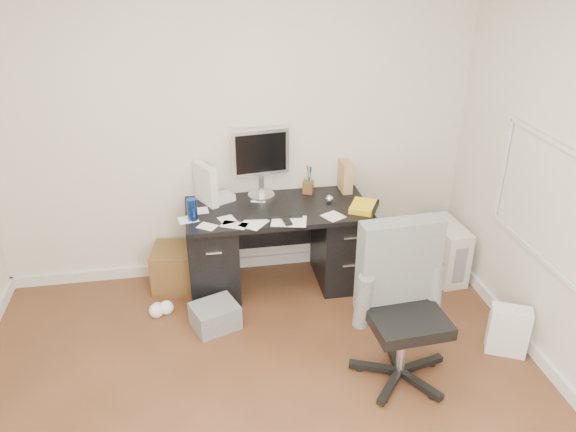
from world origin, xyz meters
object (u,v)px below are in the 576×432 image
object	(u,v)px
office_chair	(407,310)
wicker_basket	(176,268)
desk	(278,244)
lcd_monitor	(261,163)
keyboard	(274,213)
pc_tower	(445,250)

from	to	relation	value
office_chair	wicker_basket	size ratio (longest dim) A/B	3.00
desk	wicker_basket	world-z (taller)	desk
lcd_monitor	keyboard	size ratio (longest dim) A/B	1.35
keyboard	office_chair	size ratio (longest dim) A/B	0.40
desk	wicker_basket	xyz separation A→B (m)	(-0.87, 0.11, -0.21)
keyboard	wicker_basket	distance (m)	1.03
desk	keyboard	distance (m)	0.39
lcd_monitor	office_chair	bearing A→B (deg)	-70.16
desk	office_chair	world-z (taller)	office_chair
lcd_monitor	pc_tower	xyz separation A→B (m)	(1.59, -0.34, -0.80)
wicker_basket	office_chair	bearing A→B (deg)	-42.38
office_chair	keyboard	bearing A→B (deg)	117.82
pc_tower	wicker_basket	size ratio (longest dim) A/B	1.36
keyboard	office_chair	world-z (taller)	office_chair
lcd_monitor	pc_tower	size ratio (longest dim) A/B	1.19
lcd_monitor	office_chair	world-z (taller)	lcd_monitor
office_chair	pc_tower	world-z (taller)	office_chair
lcd_monitor	pc_tower	bearing A→B (deg)	-18.88
desk	lcd_monitor	world-z (taller)	lcd_monitor
desk	wicker_basket	distance (m)	0.90
lcd_monitor	desk	bearing A→B (deg)	-72.93
wicker_basket	pc_tower	bearing A→B (deg)	-5.30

